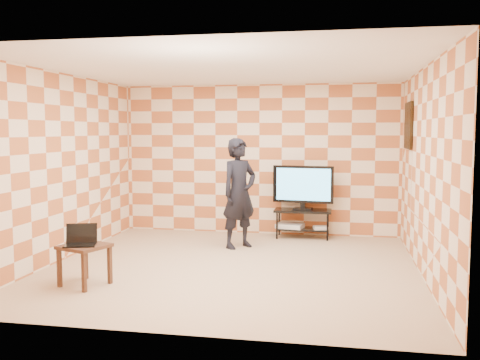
# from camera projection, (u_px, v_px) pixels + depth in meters

# --- Properties ---
(floor) EXTENTS (5.00, 5.00, 0.00)m
(floor) POSITION_uv_depth(u_px,v_px,m) (232.00, 267.00, 7.36)
(floor) COLOR tan
(floor) RESTS_ON ground
(wall_back) EXTENTS (5.00, 0.02, 2.70)m
(wall_back) POSITION_uv_depth(u_px,v_px,m) (259.00, 160.00, 9.68)
(wall_back) COLOR beige
(wall_back) RESTS_ON ground
(wall_front) EXTENTS (5.00, 0.02, 2.70)m
(wall_front) POSITION_uv_depth(u_px,v_px,m) (176.00, 189.00, 4.79)
(wall_front) COLOR beige
(wall_front) RESTS_ON ground
(wall_left) EXTENTS (0.02, 5.00, 2.70)m
(wall_left) POSITION_uv_depth(u_px,v_px,m) (62.00, 167.00, 7.69)
(wall_left) COLOR beige
(wall_left) RESTS_ON ground
(wall_right) EXTENTS (0.02, 5.00, 2.70)m
(wall_right) POSITION_uv_depth(u_px,v_px,m) (425.00, 172.00, 6.77)
(wall_right) COLOR beige
(wall_right) RESTS_ON ground
(ceiling) EXTENTS (5.00, 5.00, 0.02)m
(ceiling) POSITION_uv_depth(u_px,v_px,m) (232.00, 68.00, 7.11)
(ceiling) COLOR white
(ceiling) RESTS_ON wall_back
(wall_art) EXTENTS (0.04, 0.72, 0.72)m
(wall_art) POSITION_uv_depth(u_px,v_px,m) (408.00, 126.00, 8.24)
(wall_art) COLOR black
(wall_art) RESTS_ON wall_right
(tv_stand) EXTENTS (0.98, 0.44, 0.50)m
(tv_stand) POSITION_uv_depth(u_px,v_px,m) (303.00, 217.00, 9.33)
(tv_stand) COLOR black
(tv_stand) RESTS_ON floor
(tv) EXTENTS (1.06, 0.23, 0.77)m
(tv) POSITION_uv_depth(u_px,v_px,m) (303.00, 185.00, 9.27)
(tv) COLOR black
(tv) RESTS_ON tv_stand
(dvd_player) EXTENTS (0.51, 0.41, 0.08)m
(dvd_player) POSITION_uv_depth(u_px,v_px,m) (290.00, 226.00, 9.37)
(dvd_player) COLOR silver
(dvd_player) RESTS_ON tv_stand
(game_console) EXTENTS (0.27, 0.23, 0.05)m
(game_console) POSITION_uv_depth(u_px,v_px,m) (321.00, 228.00, 9.24)
(game_console) COLOR silver
(game_console) RESTS_ON tv_stand
(side_table) EXTENTS (0.64, 0.64, 0.50)m
(side_table) POSITION_uv_depth(u_px,v_px,m) (84.00, 252.00, 6.45)
(side_table) COLOR #351E17
(side_table) RESTS_ON floor
(laptop) EXTENTS (0.44, 0.39, 0.25)m
(laptop) POSITION_uv_depth(u_px,v_px,m) (81.00, 241.00, 6.43)
(laptop) COLOR black
(laptop) RESTS_ON side_table
(person) EXTENTS (0.74, 0.76, 1.75)m
(person) POSITION_uv_depth(u_px,v_px,m) (239.00, 193.00, 8.52)
(person) COLOR black
(person) RESTS_ON floor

